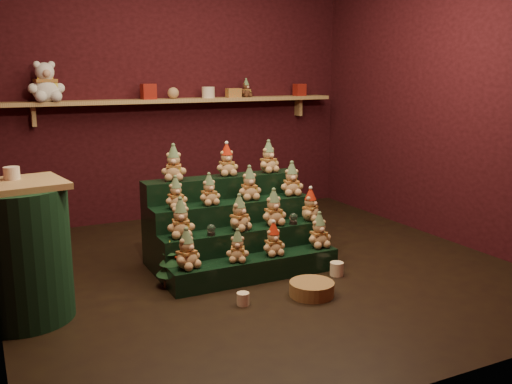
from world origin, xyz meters
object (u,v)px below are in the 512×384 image
mini_christmas_tree (170,264)px  wicker_basket (312,289)px  riser_tier_front (256,268)px  brown_bear (246,88)px  mug_left (243,299)px  mug_right (337,269)px  snow_globe_c (293,219)px  side_table (20,252)px  white_bear (45,76)px  snow_globe_a (211,230)px  snow_globe_b (245,226)px

mini_christmas_tree → wicker_basket: mini_christmas_tree is taller
riser_tier_front → brown_bear: brown_bear is taller
mug_left → mug_right: size_ratio=0.82×
mini_christmas_tree → wicker_basket: 1.08m
riser_tier_front → wicker_basket: (0.22, -0.48, -0.04)m
wicker_basket → snow_globe_c: bearing=71.9°
snow_globe_c → brown_bear: brown_bear is taller
mug_left → side_table: bearing=162.1°
mini_christmas_tree → wicker_basket: bearing=-35.9°
side_table → mug_right: side_table is taller
mini_christmas_tree → mug_left: mini_christmas_tree is taller
white_bear → mug_left: bearing=-74.5°
snow_globe_a → side_table: bearing=-175.1°
snow_globe_a → wicker_basket: (0.53, -0.64, -0.35)m
mug_right → brown_bear: brown_bear is taller
white_bear → brown_bear: 2.14m
snow_globe_b → wicker_basket: bearing=-69.3°
riser_tier_front → mug_right: 0.66m
snow_globe_b → mug_left: size_ratio=0.87×
brown_bear → riser_tier_front: bearing=-128.1°
snow_globe_a → wicker_basket: bearing=-50.4°
side_table → mini_christmas_tree: (1.05, 0.11, -0.28)m
snow_globe_c → wicker_basket: snow_globe_c is taller
snow_globe_b → white_bear: bearing=122.6°
mug_left → mug_right: (0.93, 0.20, 0.01)m
snow_globe_b → brown_bear: brown_bear is taller
mini_christmas_tree → brown_bear: brown_bear is taller
mug_right → wicker_basket: (-0.40, -0.27, -0.00)m
snow_globe_b → white_bear: size_ratio=0.16×
riser_tier_front → snow_globe_b: (-0.02, 0.16, 0.31)m
mug_right → wicker_basket: 0.48m
brown_bear → snow_globe_b: bearing=-130.3°
side_table → brown_bear: 3.43m
snow_globe_c → side_table: (-2.13, -0.12, 0.05)m
riser_tier_front → side_table: side_table is taller
mug_left → snow_globe_b: bearing=63.5°
riser_tier_front → snow_globe_a: snow_globe_a is taller
white_bear → wicker_basket: bearing=-65.3°
snow_globe_a → wicker_basket: snow_globe_a is taller
side_table → mug_left: size_ratio=10.36×
snow_globe_c → white_bear: (-1.66, 1.90, 1.15)m
mini_christmas_tree → mug_left: bearing=-58.3°
mug_left → white_bear: white_bear is taller
riser_tier_front → snow_globe_b: bearing=97.4°
snow_globe_b → snow_globe_c: size_ratio=0.82×
wicker_basket → mug_right: bearing=33.7°
snow_globe_a → snow_globe_b: bearing=0.0°
snow_globe_b → wicker_basket: (0.24, -0.64, -0.35)m
white_bear → mini_christmas_tree: bearing=-78.1°
snow_globe_b → mug_left: (-0.28, -0.57, -0.35)m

